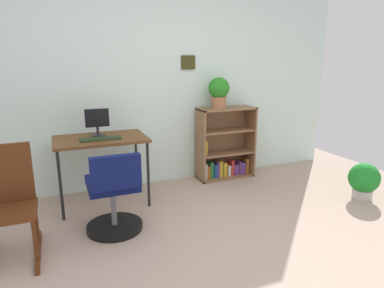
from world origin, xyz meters
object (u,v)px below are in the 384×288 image
at_px(bookshelf_low, 224,147).
at_px(potted_plant_floor, 364,180).
at_px(desk, 101,143).
at_px(monitor, 97,122).
at_px(potted_plant_on_shelf, 219,91).
at_px(office_chair, 114,197).
at_px(keyboard, 100,139).
at_px(rocking_chair, 8,202).

relative_size(bookshelf_low, potted_plant_floor, 2.25).
bearing_deg(desk, monitor, 96.63).
relative_size(monitor, bookshelf_low, 0.31).
bearing_deg(monitor, potted_plant_floor, -21.66).
bearing_deg(potted_plant_floor, potted_plant_on_shelf, 134.98).
bearing_deg(bookshelf_low, monitor, -173.24).
relative_size(desk, office_chair, 1.21).
bearing_deg(office_chair, bookshelf_low, 31.07).
bearing_deg(bookshelf_low, desk, -170.25).
distance_m(keyboard, rocking_chair, 1.09).
distance_m(office_chair, potted_plant_on_shelf, 1.96).
height_order(monitor, bookshelf_low, monitor).
bearing_deg(rocking_chair, monitor, 45.19).
bearing_deg(office_chair, monitor, 90.74).
height_order(monitor, potted_plant_on_shelf, potted_plant_on_shelf).
xyz_separation_m(rocking_chair, potted_plant_floor, (3.59, -0.26, -0.23)).
bearing_deg(potted_plant_on_shelf, office_chair, -148.47).
relative_size(office_chair, bookshelf_low, 0.83).
bearing_deg(desk, potted_plant_floor, -20.17).
distance_m(office_chair, bookshelf_low, 1.91).
bearing_deg(bookshelf_low, rocking_chair, -157.44).
distance_m(bookshelf_low, potted_plant_floor, 1.72).
relative_size(monitor, rocking_chair, 0.33).
xyz_separation_m(rocking_chair, bookshelf_low, (2.47, 1.03, -0.05)).
bearing_deg(potted_plant_on_shelf, potted_plant_floor, -45.02).
bearing_deg(potted_plant_on_shelf, bookshelf_low, 24.81).
bearing_deg(keyboard, monitor, 89.42).
bearing_deg(keyboard, potted_plant_on_shelf, 12.05).
xyz_separation_m(monitor, potted_plant_floor, (2.76, -1.10, -0.68)).
height_order(desk, bookshelf_low, bookshelf_low).
xyz_separation_m(monitor, keyboard, (-0.00, -0.19, -0.15)).
height_order(keyboard, bookshelf_low, bookshelf_low).
relative_size(potted_plant_on_shelf, potted_plant_floor, 0.93).
bearing_deg(desk, rocking_chair, -138.27).
bearing_deg(monitor, potted_plant_on_shelf, 5.24).
bearing_deg(rocking_chair, potted_plant_floor, -4.22).
bearing_deg(monitor, keyboard, -90.58).
distance_m(desk, keyboard, 0.12).
bearing_deg(office_chair, keyboard, 91.15).
bearing_deg(potted_plant_on_shelf, keyboard, -167.95).
xyz_separation_m(desk, office_chair, (0.00, -0.70, -0.34)).
relative_size(rocking_chair, potted_plant_floor, 2.16).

